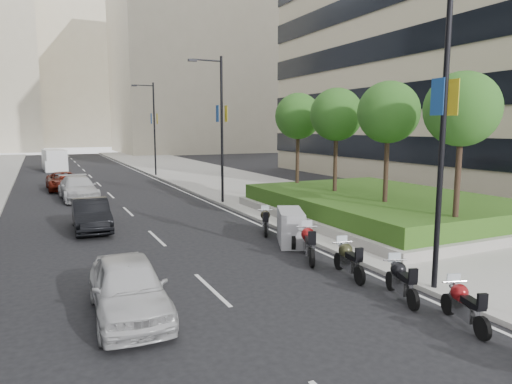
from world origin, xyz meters
TOP-DOWN VIEW (x-y plane):
  - ground at (0.00, 0.00)m, footprint 160.00×160.00m
  - sidewalk_right at (9.00, 30.00)m, footprint 10.00×100.00m
  - lane_edge at (3.70, 30.00)m, footprint 0.12×100.00m
  - lane_centre at (-1.50, 30.00)m, footprint 0.12×100.00m
  - building_cream_right at (22.00, 80.00)m, footprint 28.00×24.00m
  - building_cream_centre at (2.00, 120.00)m, footprint 30.00×24.00m
  - planter at (10.00, 10.00)m, footprint 10.00×14.00m
  - hedge at (10.00, 10.00)m, footprint 9.40×13.40m
  - tree_0 at (8.50, 4.00)m, footprint 2.80×2.80m
  - tree_1 at (8.50, 8.00)m, footprint 2.80×2.80m
  - tree_2 at (8.50, 12.00)m, footprint 2.80×2.80m
  - tree_3 at (8.50, 16.00)m, footprint 2.80×2.80m
  - lamp_post_0 at (4.14, 1.00)m, footprint 2.34×0.45m
  - lamp_post_1 at (4.14, 18.00)m, footprint 2.34×0.45m
  - lamp_post_2 at (4.14, 36.00)m, footprint 2.34×0.45m
  - motorcycle_1 at (3.15, -0.99)m, footprint 0.82×1.91m
  - motorcycle_2 at (3.02, 0.99)m, footprint 0.89×1.97m
  - motorcycle_3 at (2.88, 3.22)m, footprint 0.71×2.08m
  - motorcycle_4 at (2.72, 5.36)m, footprint 1.12×2.15m
  - motorcycle_5 at (3.25, 7.60)m, footprint 1.81×2.52m
  - motorcycle_6 at (3.20, 9.82)m, footprint 1.01×1.90m
  - car_a at (-4.05, 3.10)m, footprint 1.97×4.50m
  - car_b at (-3.88, 13.82)m, footprint 1.65×4.48m
  - car_c at (-3.71, 23.75)m, footprint 2.46×5.46m
  - car_d at (-4.35, 29.33)m, footprint 2.46×5.05m
  - delivery_van at (-4.41, 47.18)m, footprint 2.53×5.64m

SIDE VIEW (x-z plane):
  - ground at x=0.00m, z-range 0.00..0.00m
  - lane_edge at x=3.70m, z-range 0.00..0.01m
  - lane_centre at x=-1.50m, z-range 0.00..0.01m
  - sidewalk_right at x=9.00m, z-range 0.00..0.15m
  - planter at x=10.00m, z-range 0.15..0.55m
  - motorcycle_1 at x=3.15m, z-range 0.03..1.02m
  - motorcycle_6 at x=3.20m, z-range 0.04..1.05m
  - motorcycle_2 at x=3.02m, z-range 0.04..1.05m
  - motorcycle_3 at x=2.88m, z-range 0.04..1.08m
  - motorcycle_4 at x=2.72m, z-range 0.04..1.19m
  - car_d at x=-4.35m, z-range 0.00..1.38m
  - motorcycle_5 at x=3.25m, z-range 0.00..1.42m
  - car_b at x=-3.88m, z-range 0.00..1.47m
  - car_a at x=-4.05m, z-range 0.00..1.51m
  - car_c at x=-3.71m, z-range 0.00..1.55m
  - hedge at x=10.00m, z-range 0.55..1.35m
  - delivery_van at x=-4.41m, z-range -0.08..2.22m
  - lamp_post_0 at x=4.14m, z-range 0.57..9.57m
  - lamp_post_1 at x=4.14m, z-range 0.57..9.57m
  - lamp_post_2 at x=4.14m, z-range 0.57..9.57m
  - tree_0 at x=8.50m, z-range 2.27..8.57m
  - tree_1 at x=8.50m, z-range 2.27..8.57m
  - tree_2 at x=8.50m, z-range 2.27..8.57m
  - tree_3 at x=8.50m, z-range 2.27..8.57m
  - building_cream_right at x=22.00m, z-range 0.00..36.00m
  - building_cream_centre at x=2.00m, z-range 0.00..38.00m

